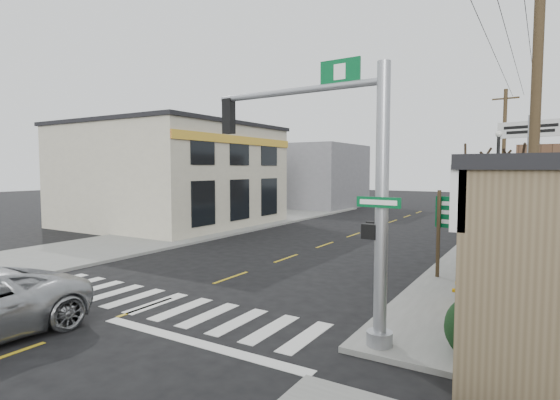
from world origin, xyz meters
The scene contains 17 objects.
ground centered at (0.00, 0.00, 0.00)m, with size 140.00×140.00×0.00m, color black.
sidewalk_right centered at (9.00, 13.00, 0.07)m, with size 6.00×38.00×0.13m, color slate.
sidewalk_left centered at (-9.00, 13.00, 0.07)m, with size 6.00×38.00×0.13m, color slate.
center_line centered at (0.00, 8.00, 0.01)m, with size 0.12×56.00×0.01m, color gold.
crosswalk centered at (0.00, 0.40, 0.01)m, with size 11.00×2.20×0.01m, color silver.
left_building centered at (-13.00, 14.00, 3.40)m, with size 12.00×12.00×6.80m, color #BCB59C.
bldg_distant_left centered at (-11.00, 32.00, 3.20)m, with size 9.00×10.00×6.40m, color slate.
traffic_signal_pole centered at (5.98, 0.54, 3.87)m, with size 4.96×0.38×6.29m.
guide_sign centered at (7.27, 7.48, 2.12)m, with size 1.77×0.14×3.10m.
fire_hydrant centered at (7.77, 4.33, 0.55)m, with size 0.25×0.25×0.78m.
ped_crossing_sign centered at (8.20, 10.65, 1.86)m, with size 0.97×0.07×2.50m.
lamp_post centered at (7.94, 13.33, 3.34)m, with size 0.72×0.57×5.54m.
dance_center_sign centered at (9.00, 16.49, 5.05)m, with size 3.06×0.19×6.51m.
bare_tree centered at (8.47, 5.14, 4.34)m, with size 2.68×2.68×5.35m.
shrub_front centered at (8.65, 1.22, 0.65)m, with size 1.40×1.40×1.05m, color #17321A.
utility_pole_near centered at (9.45, 3.64, 4.77)m, with size 1.58×0.24×9.06m.
utility_pole_far centered at (7.50, 21.67, 4.59)m, with size 1.51×0.23×8.70m.
Camera 1 is at (9.69, -8.54, 4.00)m, focal length 28.00 mm.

